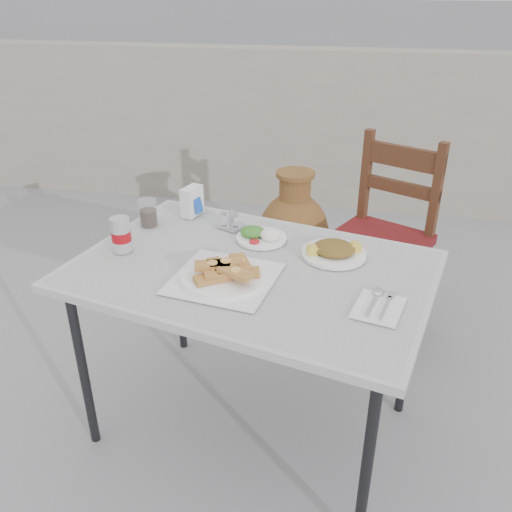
% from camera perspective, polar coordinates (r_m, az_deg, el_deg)
% --- Properties ---
extents(ground, '(80.00, 80.00, 0.00)m').
position_cam_1_polar(ground, '(2.46, -4.49, -15.93)').
color(ground, slate).
rests_on(ground, ground).
extents(cafe_table, '(1.42, 1.13, 0.76)m').
position_cam_1_polar(cafe_table, '(1.96, -0.47, -2.40)').
color(cafe_table, black).
rests_on(cafe_table, ground).
extents(pide_plate, '(0.39, 0.39, 0.07)m').
position_cam_1_polar(pide_plate, '(1.84, -3.39, -1.56)').
color(pide_plate, silver).
rests_on(pide_plate, cafe_table).
extents(salad_rice_plate, '(0.20, 0.20, 0.05)m').
position_cam_1_polar(salad_rice_plate, '(2.12, 0.52, 2.21)').
color(salad_rice_plate, white).
rests_on(salad_rice_plate, cafe_table).
extents(salad_chopped_plate, '(0.24, 0.24, 0.05)m').
position_cam_1_polar(salad_chopped_plate, '(2.02, 8.20, 0.59)').
color(salad_chopped_plate, white).
rests_on(salad_chopped_plate, cafe_table).
extents(soda_can, '(0.07, 0.07, 0.13)m').
position_cam_1_polar(soda_can, '(2.07, -14.01, 2.21)').
color(soda_can, white).
rests_on(soda_can, cafe_table).
extents(cola_glass, '(0.08, 0.08, 0.11)m').
position_cam_1_polar(cola_glass, '(2.28, -11.27, 4.35)').
color(cola_glass, white).
rests_on(cola_glass, cafe_table).
extents(napkin_holder, '(0.09, 0.12, 0.12)m').
position_cam_1_polar(napkin_holder, '(2.34, -6.75, 5.75)').
color(napkin_holder, silver).
rests_on(napkin_holder, cafe_table).
extents(condiment_caddy, '(0.12, 0.11, 0.07)m').
position_cam_1_polar(condiment_caddy, '(2.22, -2.69, 3.59)').
color(condiment_caddy, silver).
rests_on(condiment_caddy, cafe_table).
extents(cutlery_napkin, '(0.18, 0.22, 0.01)m').
position_cam_1_polar(cutlery_napkin, '(1.75, 12.80, -5.01)').
color(cutlery_napkin, silver).
rests_on(cutlery_napkin, cafe_table).
extents(chair, '(0.59, 0.59, 1.00)m').
position_cam_1_polar(chair, '(2.79, 13.08, 2.01)').
color(chair, '#391A0F').
rests_on(chair, ground).
extents(terracotta_urn, '(0.42, 0.42, 0.73)m').
position_cam_1_polar(terracotta_urn, '(3.14, 3.94, 2.08)').
color(terracotta_urn, brown).
rests_on(terracotta_urn, ground).
extents(back_wall, '(6.00, 0.25, 1.20)m').
position_cam_1_polar(back_wall, '(4.38, 3.67, 13.21)').
color(back_wall, gray).
rests_on(back_wall, ground).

